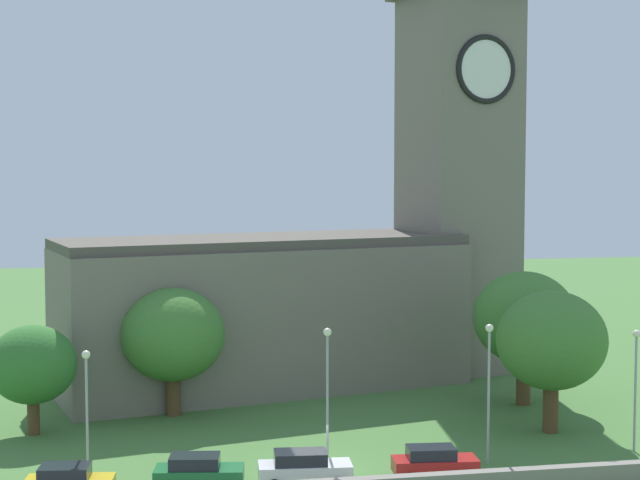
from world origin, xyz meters
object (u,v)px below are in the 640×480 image
object	(u,v)px
car_green	(198,472)
tree_riverside_west	(173,335)
car_white	(304,468)
streetlamp_west_mid	(87,393)
streetlamp_central	(327,377)
streetlamp_east_end	(636,371)
church	(339,250)
tree_by_tower	(32,365)
tree_riverside_east	(524,318)
tree_churchyard	(552,341)
car_red	(434,462)
streetlamp_east_mid	(489,372)

from	to	relation	value
car_green	tree_riverside_west	world-z (taller)	tree_riverside_west
tree_riverside_west	car_green	bearing A→B (deg)	-88.30
car_white	streetlamp_west_mid	distance (m)	11.84
streetlamp_west_mid	streetlamp_central	distance (m)	12.57
car_green	streetlamp_central	distance (m)	8.38
streetlamp_east_end	car_green	bearing A→B (deg)	-175.23
church	tree_by_tower	world-z (taller)	church
streetlamp_west_mid	tree_riverside_west	world-z (taller)	tree_riverside_west
streetlamp_east_end	tree_riverside_east	bearing A→B (deg)	98.41
car_white	tree_by_tower	distance (m)	19.61
streetlamp_central	tree_churchyard	bearing A→B (deg)	19.10
car_red	streetlamp_east_mid	size ratio (longest dim) A/B	0.59
streetlamp_central	tree_by_tower	world-z (taller)	streetlamp_central
tree_riverside_east	tree_churchyard	xyz separation A→B (m)	(-1.18, -7.23, -0.30)
car_red	car_green	bearing A→B (deg)	177.48
car_green	tree_by_tower	bearing A→B (deg)	126.02
streetlamp_central	tree_by_tower	bearing A→B (deg)	146.46
car_red	tree_churchyard	bearing A→B (deg)	37.64
tree_riverside_east	tree_churchyard	size ratio (longest dim) A/B	1.05
church	car_red	xyz separation A→B (m)	(-0.22, -24.94, -9.11)
car_red	tree_riverside_west	size ratio (longest dim) A/B	0.54
car_green	streetlamp_east_mid	distance (m)	16.52
streetlamp_west_mid	tree_churchyard	size ratio (longest dim) A/B	0.78
tree_churchyard	tree_riverside_west	xyz separation A→B (m)	(-22.46, 8.67, -0.35)
car_white	streetlamp_east_mid	world-z (taller)	streetlamp_east_mid
streetlamp_central	streetlamp_west_mid	bearing A→B (deg)	176.77
car_red	tree_riverside_east	distance (m)	19.06
streetlamp_east_end	tree_by_tower	distance (m)	35.57
streetlamp_west_mid	tree_churchyard	bearing A→B (deg)	9.24
streetlamp_west_mid	streetlamp_east_mid	distance (m)	21.47
streetlamp_east_end	tree_churchyard	world-z (taller)	tree_churchyard
car_green	tree_riverside_east	xyz separation A→B (m)	(23.18, 14.22, 5.08)
car_red	streetlamp_east_mid	distance (m)	5.93
car_white	church	bearing A→B (deg)	74.02
church	tree_by_tower	bearing A→B (deg)	-150.95
car_white	tree_riverside_west	xyz separation A→B (m)	(-5.83, 16.05, 4.41)
streetlamp_east_mid	tree_by_tower	world-z (taller)	streetlamp_east_mid
tree_churchyard	car_white	bearing A→B (deg)	-156.07
streetlamp_central	tree_riverside_west	world-z (taller)	tree_riverside_west
church	car_red	world-z (taller)	church
streetlamp_central	streetlamp_east_mid	world-z (taller)	streetlamp_east_mid
car_white	tree_churchyard	xyz separation A→B (m)	(16.64, 7.38, 4.76)
streetlamp_east_mid	tree_by_tower	bearing A→B (deg)	156.10
car_green	tree_riverside_east	distance (m)	27.66
car_white	streetlamp_east_end	bearing A→B (deg)	7.21
church	car_green	xyz separation A→B (m)	(-12.46, -24.40, -9.08)
tree_churchyard	tree_riverside_west	world-z (taller)	tree_churchyard
church	streetlamp_east_end	world-z (taller)	church
streetlamp_east_mid	streetlamp_central	bearing A→B (deg)	177.36
car_red	streetlamp_east_mid	xyz separation A→B (m)	(3.67, 1.93, 4.24)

